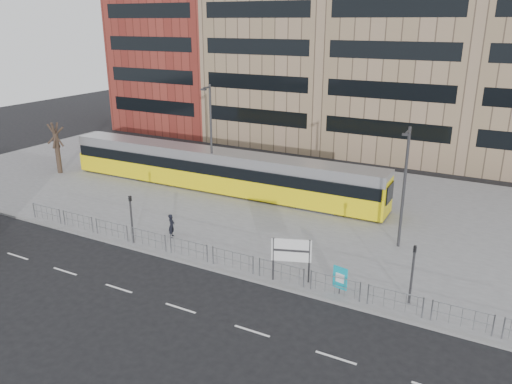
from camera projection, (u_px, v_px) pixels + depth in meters
The scene contains 15 objects.
ground at pixel (194, 266), 28.63m from camera, with size 120.00×120.00×0.00m, color black.
plaza at pixel (284, 201), 38.60m from camera, with size 64.00×24.00×0.15m, color slate.
kerb at pixel (194, 264), 28.65m from camera, with size 64.00×0.25×0.17m, color gray.
building_row at pixel (390, 25), 52.26m from camera, with size 70.40×18.40×31.20m.
pedestrian_barrier at pixel (228, 254), 27.83m from camera, with size 32.07×0.07×1.10m.
road_markings at pixel (164, 303), 24.85m from camera, with size 62.00×0.12×0.01m, color white.
tram at pixel (217, 170), 40.62m from camera, with size 27.92×3.14×3.29m.
station_sign at pixel (291, 252), 26.13m from camera, with size 2.01×0.80×2.43m.
ad_panel at pixel (340, 278), 25.14m from camera, with size 0.80×0.22×1.50m.
pedestrian at pixel (172, 226), 31.86m from camera, with size 0.57×0.37×1.55m, color black.
traffic_light_west at pixel (131, 213), 30.64m from camera, with size 0.23×0.25×3.10m.
traffic_light_east at pixel (413, 267), 23.94m from camera, with size 0.19×0.22×3.10m.
lamp_post_west at pixel (211, 136), 38.77m from camera, with size 0.45×1.04×8.65m.
lamp_post_east at pixel (404, 183), 29.42m from camera, with size 0.45×1.04×7.47m.
bare_tree at pixel (53, 120), 44.08m from camera, with size 3.99×3.99×6.68m.
Camera 1 is at (15.33, -20.92, 13.33)m, focal length 35.00 mm.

